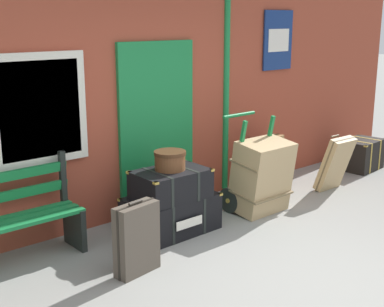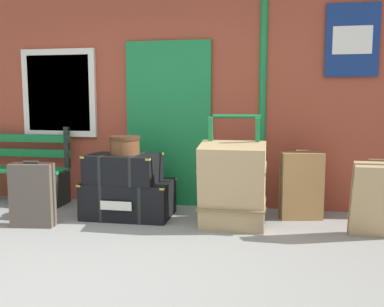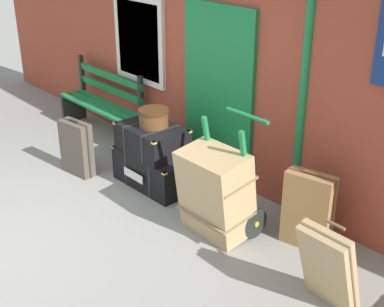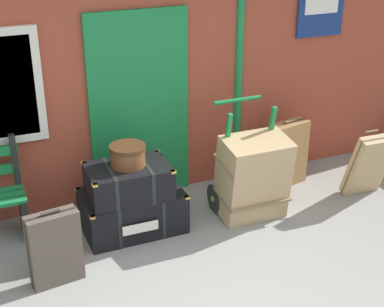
{
  "view_description": "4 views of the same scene",
  "coord_description": "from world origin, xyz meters",
  "px_view_note": "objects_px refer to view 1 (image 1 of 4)",
  "views": [
    {
      "loc": [
        -3.66,
        -2.67,
        2.35
      ],
      "look_at": [
        0.15,
        1.73,
        0.87
      ],
      "focal_mm": 49.77,
      "sensor_mm": 36.0,
      "label": 1
    },
    {
      "loc": [
        1.54,
        -2.96,
        1.37
      ],
      "look_at": [
        0.64,
        1.68,
        0.77
      ],
      "focal_mm": 40.41,
      "sensor_mm": 36.0,
      "label": 2
    },
    {
      "loc": [
        4.37,
        -1.71,
        3.0
      ],
      "look_at": [
        0.51,
        1.73,
        0.63
      ],
      "focal_mm": 49.42,
      "sensor_mm": 36.0,
      "label": 3
    },
    {
      "loc": [
        -1.53,
        -3.19,
        3.2
      ],
      "look_at": [
        0.53,
        1.8,
        0.72
      ],
      "focal_mm": 54.18,
      "sensor_mm": 36.0,
      "label": 4
    }
  ],
  "objects_px": {
    "steamer_trunk_base": "(171,214)",
    "corner_trunk": "(361,154)",
    "round_hatbox": "(170,159)",
    "suitcase_slate": "(269,164)",
    "steamer_trunk_middle": "(171,184)",
    "suitcase_caramel": "(335,164)",
    "porters_trolley": "(251,188)",
    "large_brown_trunk": "(262,176)",
    "suitcase_beige": "(137,239)",
    "platform_bench": "(0,223)"
  },
  "relations": [
    {
      "from": "porters_trolley",
      "to": "corner_trunk",
      "type": "height_order",
      "value": "porters_trolley"
    },
    {
      "from": "suitcase_beige",
      "to": "corner_trunk",
      "type": "distance_m",
      "value": 4.84
    },
    {
      "from": "steamer_trunk_middle",
      "to": "porters_trolley",
      "type": "xyz_separation_m",
      "value": [
        1.28,
        -0.02,
        -0.31
      ]
    },
    {
      "from": "round_hatbox",
      "to": "corner_trunk",
      "type": "bearing_deg",
      "value": 0.7
    },
    {
      "from": "suitcase_beige",
      "to": "corner_trunk",
      "type": "bearing_deg",
      "value": 7.21
    },
    {
      "from": "platform_bench",
      "to": "suitcase_slate",
      "type": "distance_m",
      "value": 3.78
    },
    {
      "from": "platform_bench",
      "to": "porters_trolley",
      "type": "bearing_deg",
      "value": -8.76
    },
    {
      "from": "round_hatbox",
      "to": "corner_trunk",
      "type": "xyz_separation_m",
      "value": [
        3.95,
        0.05,
        -0.62
      ]
    },
    {
      "from": "platform_bench",
      "to": "large_brown_trunk",
      "type": "relative_size",
      "value": 1.72
    },
    {
      "from": "steamer_trunk_middle",
      "to": "large_brown_trunk",
      "type": "distance_m",
      "value": 1.3
    },
    {
      "from": "round_hatbox",
      "to": "porters_trolley",
      "type": "bearing_deg",
      "value": -2.25
    },
    {
      "from": "steamer_trunk_middle",
      "to": "suitcase_beige",
      "type": "xyz_separation_m",
      "value": [
        -0.84,
        -0.53,
        -0.24
      ]
    },
    {
      "from": "steamer_trunk_middle",
      "to": "suitcase_slate",
      "type": "relative_size",
      "value": 1.02
    },
    {
      "from": "steamer_trunk_middle",
      "to": "porters_trolley",
      "type": "distance_m",
      "value": 1.32
    },
    {
      "from": "large_brown_trunk",
      "to": "suitcase_beige",
      "type": "relative_size",
      "value": 1.28
    },
    {
      "from": "steamer_trunk_base",
      "to": "steamer_trunk_middle",
      "type": "height_order",
      "value": "steamer_trunk_middle"
    },
    {
      "from": "suitcase_beige",
      "to": "suitcase_slate",
      "type": "bearing_deg",
      "value": 16.7
    },
    {
      "from": "porters_trolley",
      "to": "suitcase_slate",
      "type": "xyz_separation_m",
      "value": [
        0.74,
        0.35,
        0.11
      ]
    },
    {
      "from": "platform_bench",
      "to": "suitcase_slate",
      "type": "relative_size",
      "value": 1.98
    },
    {
      "from": "porters_trolley",
      "to": "corner_trunk",
      "type": "bearing_deg",
      "value": 2.09
    },
    {
      "from": "steamer_trunk_middle",
      "to": "suitcase_caramel",
      "type": "xyz_separation_m",
      "value": [
        2.69,
        -0.3,
        -0.19
      ]
    },
    {
      "from": "suitcase_slate",
      "to": "corner_trunk",
      "type": "bearing_deg",
      "value": -7.33
    },
    {
      "from": "porters_trolley",
      "to": "suitcase_caramel",
      "type": "relative_size",
      "value": 1.51
    },
    {
      "from": "large_brown_trunk",
      "to": "steamer_trunk_middle",
      "type": "bearing_deg",
      "value": 171.17
    },
    {
      "from": "porters_trolley",
      "to": "large_brown_trunk",
      "type": "relative_size",
      "value": 1.29
    },
    {
      "from": "large_brown_trunk",
      "to": "corner_trunk",
      "type": "height_order",
      "value": "large_brown_trunk"
    },
    {
      "from": "suitcase_slate",
      "to": "corner_trunk",
      "type": "relative_size",
      "value": 1.11
    },
    {
      "from": "round_hatbox",
      "to": "suitcase_slate",
      "type": "xyz_separation_m",
      "value": [
        2.01,
        0.3,
        -0.47
      ]
    },
    {
      "from": "round_hatbox",
      "to": "suitcase_caramel",
      "type": "distance_m",
      "value": 2.73
    },
    {
      "from": "steamer_trunk_middle",
      "to": "suitcase_beige",
      "type": "height_order",
      "value": "steamer_trunk_middle"
    },
    {
      "from": "steamer_trunk_base",
      "to": "corner_trunk",
      "type": "distance_m",
      "value": 3.92
    },
    {
      "from": "platform_bench",
      "to": "suitcase_caramel",
      "type": "xyz_separation_m",
      "value": [
        4.44,
        -0.74,
        -0.05
      ]
    },
    {
      "from": "suitcase_slate",
      "to": "large_brown_trunk",
      "type": "bearing_deg",
      "value": -144.77
    },
    {
      "from": "suitcase_beige",
      "to": "suitcase_caramel",
      "type": "distance_m",
      "value": 3.54
    },
    {
      "from": "large_brown_trunk",
      "to": "suitcase_caramel",
      "type": "distance_m",
      "value": 1.41
    },
    {
      "from": "steamer_trunk_base",
      "to": "suitcase_caramel",
      "type": "relative_size",
      "value": 1.28
    },
    {
      "from": "suitcase_slate",
      "to": "steamer_trunk_base",
      "type": "bearing_deg",
      "value": -172.19
    },
    {
      "from": "suitcase_slate",
      "to": "corner_trunk",
      "type": "xyz_separation_m",
      "value": [
        1.94,
        -0.25,
        -0.14
      ]
    },
    {
      "from": "steamer_trunk_middle",
      "to": "large_brown_trunk",
      "type": "relative_size",
      "value": 0.88
    },
    {
      "from": "large_brown_trunk",
      "to": "suitcase_beige",
      "type": "distance_m",
      "value": 2.15
    },
    {
      "from": "suitcase_slate",
      "to": "suitcase_beige",
      "type": "height_order",
      "value": "suitcase_slate"
    },
    {
      "from": "steamer_trunk_middle",
      "to": "suitcase_caramel",
      "type": "bearing_deg",
      "value": -6.3
    },
    {
      "from": "suitcase_slate",
      "to": "steamer_trunk_middle",
      "type": "bearing_deg",
      "value": -170.89
    },
    {
      "from": "suitcase_slate",
      "to": "suitcase_beige",
      "type": "bearing_deg",
      "value": -163.3
    },
    {
      "from": "suitcase_caramel",
      "to": "steamer_trunk_middle",
      "type": "bearing_deg",
      "value": 173.7
    },
    {
      "from": "round_hatbox",
      "to": "suitcase_beige",
      "type": "bearing_deg",
      "value": -146.77
    },
    {
      "from": "steamer_trunk_base",
      "to": "corner_trunk",
      "type": "height_order",
      "value": "corner_trunk"
    },
    {
      "from": "suitcase_caramel",
      "to": "platform_bench",
      "type": "bearing_deg",
      "value": 170.55
    },
    {
      "from": "steamer_trunk_base",
      "to": "porters_trolley",
      "type": "xyz_separation_m",
      "value": [
        1.24,
        -0.08,
        0.06
      ]
    },
    {
      "from": "round_hatbox",
      "to": "steamer_trunk_base",
      "type": "bearing_deg",
      "value": 44.88
    }
  ]
}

